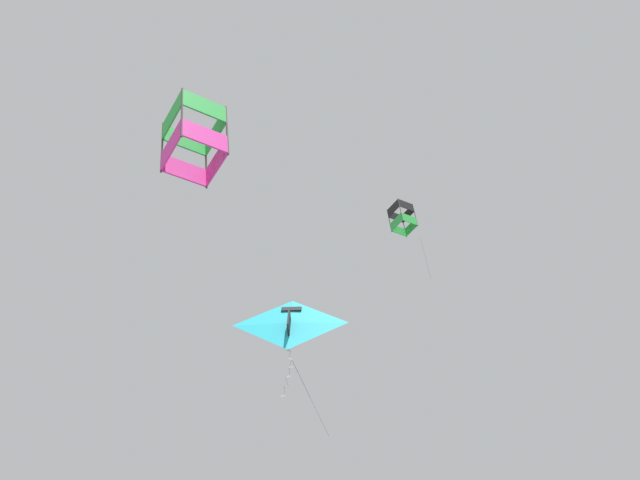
{
  "coord_description": "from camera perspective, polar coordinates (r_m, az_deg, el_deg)",
  "views": [
    {
      "loc": [
        4.21,
        -16.5,
        17.48
      ],
      "look_at": [
        -5.53,
        0.39,
        29.29
      ],
      "focal_mm": 37.27,
      "sensor_mm": 36.0,
      "label": 1
    }
  ],
  "objects": [
    {
      "name": "kite_box_upper_right",
      "position": [
        30.26,
        7.08,
        1.89
      ],
      "size": [
        1.89,
        1.69,
        4.31
      ],
      "rotation": [
        0.17,
        0.0,
        4.22
      ],
      "color": "black"
    },
    {
      "name": "kite_box_highest",
      "position": [
        14.19,
        -10.73,
        8.58
      ],
      "size": [
        1.71,
        1.55,
        1.81
      ],
      "rotation": [
        0.24,
        0.0,
        4.25
      ],
      "color": "green"
    },
    {
      "name": "kite_delta_far_centre",
      "position": [
        24.79,
        -2.59,
        -7.18
      ],
      "size": [
        3.17,
        2.18,
        5.15
      ],
      "rotation": [
        0.46,
        0.0,
        3.6
      ],
      "color": "#1EB2C6"
    }
  ]
}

